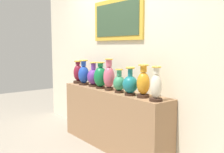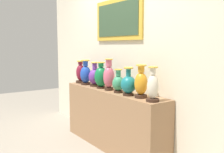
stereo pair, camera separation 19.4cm
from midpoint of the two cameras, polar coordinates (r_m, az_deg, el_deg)
ground_plane at (r=3.77m, az=1.53°, el=-15.47°), size 10.56×10.56×0.00m
display_shelf at (r=3.63m, az=1.55°, el=-9.44°), size 1.93×0.37×0.82m
back_wall at (r=3.64m, az=4.71°, el=8.67°), size 4.56×0.14×3.09m
vase_burgundy at (r=4.22m, az=-5.70°, el=0.82°), size 0.16×0.16×0.37m
vase_sapphire at (r=4.02m, az=-4.52°, el=0.57°), size 0.17×0.17×0.39m
vase_violet at (r=3.85m, az=-2.42°, el=0.01°), size 0.19×0.19×0.37m
vase_emerald at (r=3.65m, az=-0.93°, el=-0.01°), size 0.19×0.19×0.38m
vase_rose at (r=3.49m, az=0.88°, el=0.04°), size 0.15×0.15×0.43m
vase_jade at (r=3.32m, az=3.09°, el=-1.43°), size 0.16×0.16×0.31m
vase_teal at (r=3.14m, az=5.44°, el=-1.70°), size 0.19×0.19×0.35m
vase_amber at (r=3.01m, az=8.31°, el=-1.52°), size 0.16×0.16×0.39m
vase_ivory at (r=2.83m, az=11.01°, el=-2.22°), size 0.14×0.14×0.39m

